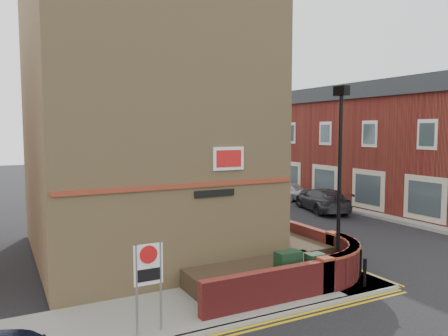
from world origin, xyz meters
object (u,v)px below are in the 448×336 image
zone_sign (149,272)px  silver_car_near (227,198)px  lamppost (339,183)px  utility_cabinet_large (288,270)px

zone_sign → silver_car_near: zone_sign is taller
lamppost → utility_cabinet_large: lamppost is taller
utility_cabinet_large → silver_car_near: size_ratio=0.30×
lamppost → utility_cabinet_large: size_ratio=5.25×
zone_sign → silver_car_near: bearing=56.1°
lamppost → utility_cabinet_large: 3.24m
utility_cabinet_large → silver_car_near: (5.30, 14.05, -0.06)m
utility_cabinet_large → zone_sign: zone_sign is taller
lamppost → silver_car_near: (3.40, 14.15, -2.69)m
lamppost → silver_car_near: lamppost is taller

